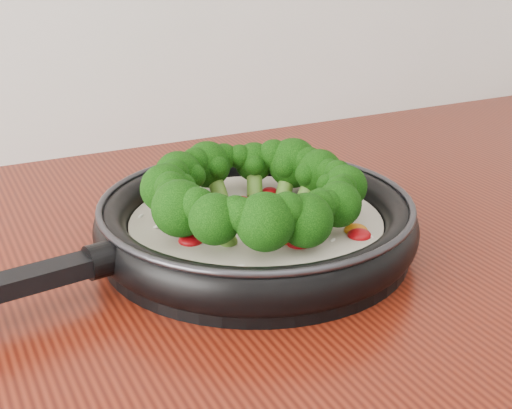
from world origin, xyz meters
name	(u,v)px	position (x,y,z in m)	size (l,w,h in m)	color
skillet	(253,216)	(-0.06, 1.10, 0.94)	(0.53, 0.37, 0.10)	black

